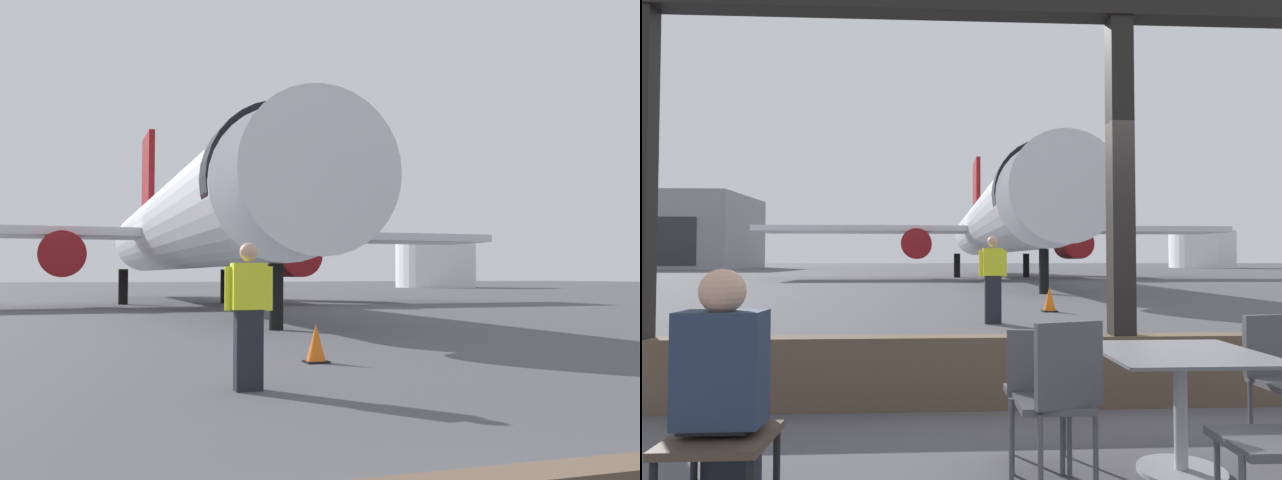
# 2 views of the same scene
# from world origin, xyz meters

# --- Properties ---
(ground_plane) EXTENTS (220.00, 220.00, 0.00)m
(ground_plane) POSITION_xyz_m (0.00, 40.00, 0.00)
(ground_plane) COLOR #4C4C51
(window_frame) EXTENTS (8.49, 0.24, 3.68)m
(window_frame) POSITION_xyz_m (0.00, 0.00, 1.31)
(window_frame) COLOR brown
(window_frame) RESTS_ON ground
(dining_table) EXTENTS (0.95, 0.95, 0.73)m
(dining_table) POSITION_xyz_m (-0.17, -1.52, 0.48)
(dining_table) COLOR slate
(dining_table) RESTS_ON ground
(cafe_chair_window_left) EXTENTS (0.45, 0.45, 0.91)m
(cafe_chair_window_left) POSITION_xyz_m (0.63, -1.25, 0.55)
(cafe_chair_window_left) COLOR #4C4C51
(cafe_chair_window_left) RESTS_ON ground
(cafe_chair_window_right) EXTENTS (0.43, 0.43, 0.86)m
(cafe_chair_window_right) POSITION_xyz_m (-1.01, -1.41, 0.52)
(cafe_chair_window_right) COLOR #4C4C51
(cafe_chair_window_right) RESTS_ON ground
(cafe_chair_aisle_left) EXTENTS (0.48, 0.48, 0.95)m
(cafe_chair_aisle_left) POSITION_xyz_m (-0.97, -1.79, 0.57)
(cafe_chair_aisle_left) COLOR #4C4C51
(cafe_chair_aisle_left) RESTS_ON ground
(lounge_bench) EXTENTS (0.48, 0.48, 0.44)m
(lounge_bench) POSITION_xyz_m (-2.68, -2.05, 0.38)
(lounge_bench) COLOR #47382D
(lounge_bench) RESTS_ON ground
(seated_passenger) EXTENTS (0.40, 0.47, 1.24)m
(seated_passenger) POSITION_xyz_m (-2.70, -1.98, 0.67)
(seated_passenger) COLOR black
(seated_passenger) RESTS_ON ground
(airplane) EXTENTS (30.83, 36.50, 10.41)m
(airplane) POSITION_xyz_m (2.44, 29.92, 3.51)
(airplane) COLOR silver
(airplane) RESTS_ON ground
(ground_crew_worker) EXTENTS (0.54, 0.25, 1.74)m
(ground_crew_worker) POSITION_xyz_m (-0.46, 6.13, 0.90)
(ground_crew_worker) COLOR black
(ground_crew_worker) RESTS_ON ground
(traffic_cone) EXTENTS (0.36, 0.36, 0.60)m
(traffic_cone) POSITION_xyz_m (1.19, 8.52, 0.28)
(traffic_cone) COLOR orange
(traffic_cone) RESTS_ON ground
(distant_hangar) EXTENTS (21.83, 15.93, 9.62)m
(distant_hangar) POSITION_xyz_m (-37.11, 69.62, 4.80)
(distant_hangar) COLOR gray
(distant_hangar) RESTS_ON ground
(fuel_storage_tank) EXTENTS (8.92, 8.92, 5.15)m
(fuel_storage_tank) POSITION_xyz_m (36.71, 71.68, 2.57)
(fuel_storage_tank) COLOR white
(fuel_storage_tank) RESTS_ON ground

